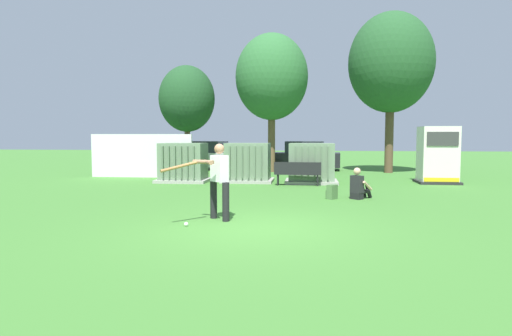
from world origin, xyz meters
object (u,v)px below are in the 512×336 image
(parked_car_left_of_center, at_px, (303,157))
(sports_ball, at_px, (186,224))
(seated_spectator, at_px, (359,187))
(generator_enclosure, at_px, (438,155))
(parked_car_leftmost, at_px, (206,156))
(transformer_west, at_px, (183,163))
(backpack, at_px, (332,192))
(batter, at_px, (217,178))
(transformer_mid_east, at_px, (311,164))
(park_bench, at_px, (298,172))
(transformer_mid_west, at_px, (248,163))

(parked_car_left_of_center, bearing_deg, sports_ball, -98.25)
(seated_spectator, height_order, parked_car_left_of_center, parked_car_left_of_center)
(generator_enclosure, height_order, parked_car_leftmost, generator_enclosure)
(transformer_west, relative_size, seated_spectator, 2.18)
(generator_enclosure, distance_m, backpack, 6.80)
(batter, xyz_separation_m, sports_ball, (-0.52, -0.76, -0.93))
(transformer_mid_east, height_order, park_bench, transformer_mid_east)
(sports_ball, bearing_deg, generator_enclosure, 50.52)
(transformer_mid_west, height_order, parked_car_leftmost, same)
(transformer_mid_east, bearing_deg, parked_car_leftmost, 132.17)
(transformer_mid_west, distance_m, park_bench, 2.41)
(batter, bearing_deg, parked_car_left_of_center, 83.31)
(seated_spectator, bearing_deg, batter, -133.32)
(park_bench, xyz_separation_m, seated_spectator, (1.94, -3.31, -0.16))
(transformer_mid_west, distance_m, seated_spectator, 6.04)
(batter, bearing_deg, park_bench, 76.95)
(sports_ball, relative_size, parked_car_leftmost, 0.02)
(backpack, relative_size, parked_car_leftmost, 0.10)
(transformer_west, xyz_separation_m, generator_enclosure, (10.38, 0.70, 0.35))
(transformer_mid_east, relative_size, generator_enclosure, 0.91)
(batter, distance_m, seated_spectator, 5.27)
(transformer_mid_west, xyz_separation_m, seated_spectator, (4.04, -4.48, -0.41))
(transformer_west, xyz_separation_m, park_bench, (4.78, -0.88, -0.25))
(park_bench, relative_size, parked_car_leftmost, 0.43)
(transformer_mid_east, relative_size, sports_ball, 23.33)
(transformer_mid_east, distance_m, parked_car_leftmost, 8.89)
(transformer_mid_east, relative_size, batter, 1.21)
(batter, bearing_deg, transformer_mid_east, 75.00)
(transformer_mid_east, bearing_deg, sports_ball, -106.91)
(transformer_mid_west, distance_m, parked_car_leftmost, 7.27)
(parked_car_left_of_center, bearing_deg, generator_enclosure, -48.66)
(parked_car_left_of_center, bearing_deg, park_bench, -90.77)
(transformer_mid_east, relative_size, seated_spectator, 2.18)
(backpack, relative_size, parked_car_left_of_center, 0.10)
(transformer_west, xyz_separation_m, seated_spectator, (6.72, -4.18, -0.41))
(parked_car_leftmost, bearing_deg, batter, -75.60)
(transformer_mid_east, distance_m, seated_spectator, 4.58)
(batter, xyz_separation_m, backpack, (2.77, 3.66, -0.76))
(transformer_mid_east, bearing_deg, transformer_mid_west, 177.09)
(parked_car_left_of_center, bearing_deg, batter, -96.69)
(generator_enclosure, xyz_separation_m, park_bench, (-5.61, -1.57, -0.60))
(transformer_west, relative_size, backpack, 4.77)
(sports_ball, bearing_deg, parked_car_left_of_center, 81.75)
(generator_enclosure, distance_m, parked_car_left_of_center, 8.34)
(batter, distance_m, sports_ball, 1.31)
(transformer_west, height_order, generator_enclosure, generator_enclosure)
(transformer_west, distance_m, transformer_mid_east, 5.31)
(seated_spectator, xyz_separation_m, parked_car_leftmost, (-7.37, 10.93, 0.38))
(backpack, bearing_deg, sports_ball, -126.67)
(generator_enclosure, bearing_deg, transformer_west, -176.16)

